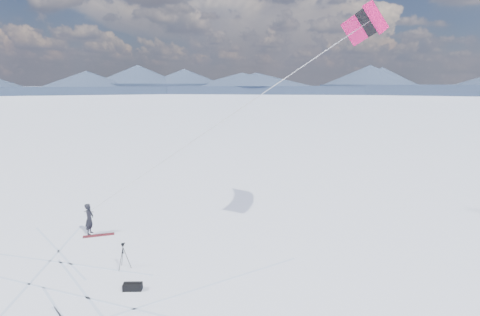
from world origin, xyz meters
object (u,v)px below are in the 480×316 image
at_px(tripod, 123,252).
at_px(gear_bag_a, 133,287).
at_px(snowboard, 99,235).
at_px(snowkiter, 90,234).

xyz_separation_m(tripod, gear_bag_a, (1.57, -1.45, -0.63)).
height_order(snowboard, tripod, tripod).
bearing_deg(snowboard, tripod, -75.22).
relative_size(snowkiter, tripod, 1.45).
bearing_deg(tripod, snowboard, 118.93).
xyz_separation_m(snowkiter, gear_bag_a, (5.99, -4.17, 0.15)).
bearing_deg(gear_bag_a, tripod, 113.97).
xyz_separation_m(snowboard, gear_bag_a, (5.37, -4.13, 0.13)).
xyz_separation_m(snowboard, tripod, (3.81, -2.68, 0.75)).
distance_m(snowkiter, tripod, 5.24).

